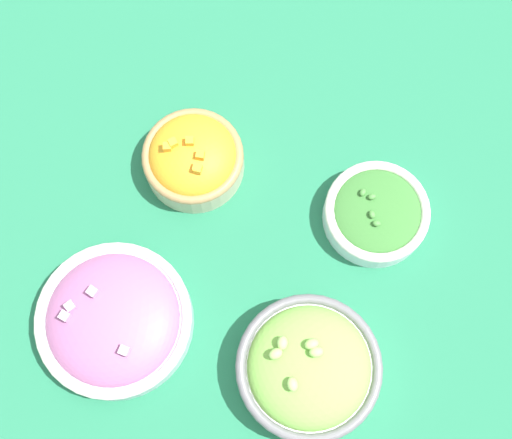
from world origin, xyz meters
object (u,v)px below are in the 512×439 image
at_px(bowl_broccoli, 376,213).
at_px(bowl_squash, 193,158).
at_px(bowl_red_onion, 114,320).
at_px(bowl_lettuce, 308,368).

bearing_deg(bowl_broccoli, bowl_squash, -83.54).
height_order(bowl_red_onion, bowl_broccoli, bowl_red_onion).
relative_size(bowl_squash, bowl_lettuce, 0.76).
bearing_deg(bowl_broccoli, bowl_red_onion, -44.01).
xyz_separation_m(bowl_red_onion, bowl_broccoli, (-0.25, 0.24, -0.00)).
bearing_deg(bowl_squash, bowl_broccoli, 96.46).
distance_m(bowl_red_onion, bowl_squash, 0.22).
relative_size(bowl_broccoli, bowl_lettuce, 0.77).
distance_m(bowl_squash, bowl_lettuce, 0.30).
bearing_deg(bowl_squash, bowl_lettuce, 51.69).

